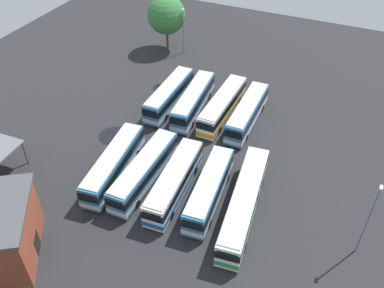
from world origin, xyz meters
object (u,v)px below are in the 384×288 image
at_px(bus_row1_slot1, 144,171).
at_px(tree_northeast, 166,15).
at_px(bus_row1_slot0, 114,164).
at_px(bus_row1_slot3, 209,189).
at_px(bus_row0_slot0, 169,95).
at_px(bus_row1_slot4, 244,202).
at_px(bus_row0_slot1, 193,101).
at_px(bus_row0_slot2, 222,105).
at_px(lamp_post_by_building, 369,218).
at_px(lamp_post_far_corner, 183,29).
at_px(bus_row0_slot3, 247,113).
at_px(bus_row1_slot2, 174,182).

distance_m(bus_row1_slot1, tree_northeast, 35.58).
distance_m(bus_row1_slot0, bus_row1_slot3, 12.17).
height_order(bus_row0_slot0, bus_row1_slot4, same).
relative_size(bus_row1_slot0, bus_row1_slot4, 0.82).
bearing_deg(bus_row0_slot1, bus_row0_slot0, -88.98).
height_order(bus_row0_slot1, bus_row1_slot4, same).
bearing_deg(bus_row1_slot3, bus_row0_slot2, -163.99).
xyz_separation_m(bus_row0_slot0, bus_row1_slot1, (15.96, 4.70, 0.00)).
height_order(lamp_post_by_building, tree_northeast, tree_northeast).
height_order(bus_row0_slot0, lamp_post_far_corner, lamp_post_far_corner).
height_order(bus_row0_slot2, bus_row1_slot3, same).
xyz_separation_m(lamp_post_far_corner, tree_northeast, (-0.49, -3.45, 1.85)).
height_order(bus_row1_slot1, tree_northeast, tree_northeast).
relative_size(bus_row0_slot3, tree_northeast, 1.27).
distance_m(bus_row0_slot3, bus_row1_slot2, 16.84).
bearing_deg(bus_row0_slot0, bus_row0_slot3, 91.81).
bearing_deg(bus_row0_slot3, bus_row0_slot2, -94.11).
xyz_separation_m(bus_row0_slot2, bus_row1_slot2, (16.78, 0.51, -0.00)).
bearing_deg(bus_row1_slot4, bus_row1_slot2, -87.94).
bearing_deg(bus_row1_slot3, bus_row1_slot4, 87.25).
bearing_deg(lamp_post_by_building, bus_row1_slot2, -89.33).
relative_size(bus_row1_slot4, lamp_post_far_corner, 1.93).
distance_m(bus_row1_slot0, bus_row1_slot4, 16.40).
relative_size(bus_row0_slot3, lamp_post_by_building, 1.32).
distance_m(bus_row0_slot1, bus_row1_slot4, 20.69).
height_order(bus_row0_slot2, bus_row1_slot1, same).
height_order(bus_row0_slot3, bus_row1_slot4, same).
bearing_deg(bus_row1_slot1, bus_row1_slot4, 90.63).
bearing_deg(lamp_post_far_corner, tree_northeast, -98.06).
distance_m(lamp_post_far_corner, lamp_post_by_building, 47.23).
bearing_deg(tree_northeast, bus_row1_slot3, 33.91).
relative_size(bus_row1_slot0, bus_row1_slot3, 1.07).
bearing_deg(bus_row0_slot1, lamp_post_by_building, 57.92).
xyz_separation_m(bus_row0_slot2, bus_row1_slot1, (16.62, -3.54, -0.00)).
relative_size(bus_row0_slot1, bus_row1_slot3, 1.05).
distance_m(bus_row0_slot0, lamp_post_by_building, 33.54).
bearing_deg(bus_row1_slot0, bus_row0_slot3, 146.11).
xyz_separation_m(bus_row0_slot3, lamp_post_far_corner, (-15.78, -17.41, 2.70)).
height_order(lamp_post_far_corner, tree_northeast, tree_northeast).
bearing_deg(bus_row0_slot3, bus_row0_slot0, -88.19).
distance_m(bus_row1_slot1, lamp_post_far_corner, 33.76).
bearing_deg(bus_row1_slot0, bus_row1_slot1, 97.26).
height_order(bus_row1_slot2, lamp_post_by_building, lamp_post_by_building).
xyz_separation_m(bus_row0_slot3, lamp_post_by_building, (16.27, 17.27, 3.28)).
bearing_deg(bus_row1_slot2, tree_northeast, -151.86).
bearing_deg(lamp_post_by_building, bus_row1_slot1, -89.83).
distance_m(bus_row1_slot0, lamp_post_far_corner, 33.29).
distance_m(bus_row0_slot3, bus_row1_slot0, 20.29).
relative_size(bus_row0_slot3, lamp_post_far_corner, 1.51).
relative_size(bus_row0_slot0, bus_row0_slot1, 0.97).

